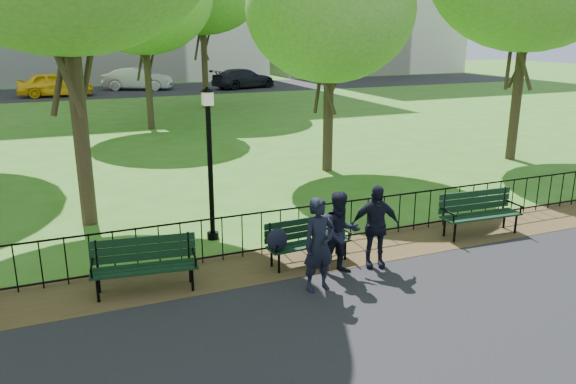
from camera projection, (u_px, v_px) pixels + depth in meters
name	position (u px, v px, depth m)	size (l,w,h in m)	color
ground	(356.00, 287.00, 9.76)	(120.00, 120.00, 0.00)	#365D18
dirt_strip	(318.00, 255.00, 11.08)	(60.00, 1.60, 0.01)	#312414
far_street	(117.00, 91.00, 40.74)	(70.00, 9.00, 0.01)	black
iron_fence	(308.00, 224.00, 11.39)	(24.06, 0.06, 1.00)	black
park_bench_main	(293.00, 238.00, 10.42)	(1.73, 0.60, 0.92)	black
park_bench_left_a	(144.00, 259.00, 9.48)	(1.81, 0.76, 1.00)	black
park_bench_right_a	(479.00, 208.00, 12.12)	(1.84, 0.66, 1.03)	black
lamppost	(210.00, 159.00, 11.52)	(0.29, 0.29, 3.22)	black
tree_near_e	(330.00, 10.00, 16.52)	(5.03, 5.03, 7.01)	#2D2116
person_left	(319.00, 245.00, 9.42)	(0.59, 0.39, 1.63)	black
person_mid	(341.00, 233.00, 10.07)	(0.75, 0.39, 1.55)	black
person_right	(375.00, 226.00, 10.39)	(0.92, 0.38, 1.58)	black
taxi	(55.00, 84.00, 37.30)	(1.91, 4.74, 1.62)	yellow
sedan_silver	(138.00, 79.00, 41.47)	(1.73, 4.95, 1.63)	#B4B6BD
sedan_dark	(244.00, 78.00, 42.68)	(2.06, 5.07, 1.47)	black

